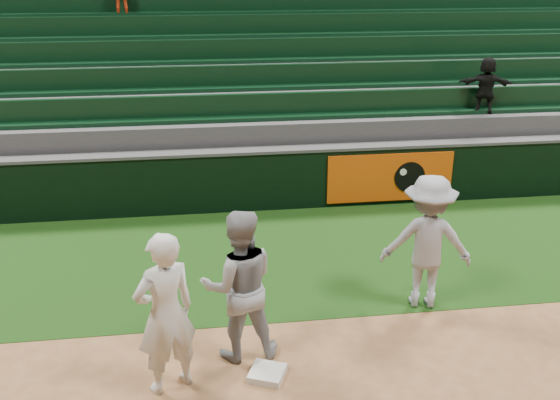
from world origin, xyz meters
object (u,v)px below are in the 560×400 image
at_px(first_base, 267,373).
at_px(first_baseman, 165,314).
at_px(baserunner, 239,285).
at_px(base_coach, 427,242).

height_order(first_base, first_baseman, first_baseman).
relative_size(baserunner, base_coach, 1.00).
bearing_deg(first_base, base_coach, 29.67).
height_order(first_base, baserunner, baserunner).
height_order(first_base, base_coach, base_coach).
xyz_separation_m(baserunner, base_coach, (2.74, 0.88, 0.01)).
relative_size(first_baseman, baserunner, 1.01).
bearing_deg(base_coach, first_baseman, 35.17).
height_order(first_baseman, baserunner, first_baseman).
bearing_deg(first_base, first_baseman, -178.47).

